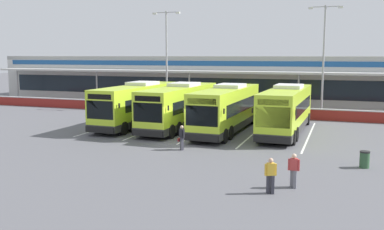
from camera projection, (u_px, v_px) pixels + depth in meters
The scene contains 18 objects.
ground_plane at pixel (179, 143), 29.99m from camera, with size 200.00×200.00×0.00m, color #56565B.
terminal_building at pixel (255, 80), 54.70m from camera, with size 70.00×13.00×6.00m.
red_barrier_wall at pixel (231, 110), 43.45m from camera, with size 60.00×0.40×1.10m.
coach_bus_leftmost at pixel (138, 105), 37.59m from camera, with size 3.13×12.21×3.78m.
coach_bus_left_centre at pixel (180, 107), 36.18m from camera, with size 3.13×12.21×3.78m.
coach_bus_centre at pixel (227, 109), 34.46m from camera, with size 3.13×12.21×3.78m.
coach_bus_right_centre at pixel (286, 110), 33.84m from camera, with size 3.13×12.21×3.78m.
bay_stripe_far_west at pixel (116, 124), 38.37m from camera, with size 0.14×13.00×0.01m, color silver.
bay_stripe_west at pixel (159, 127), 36.98m from camera, with size 0.14×13.00×0.01m, color silver.
bay_stripe_mid_west at pixel (205, 129), 35.60m from camera, with size 0.14×13.00×0.01m, color silver.
bay_stripe_centre at pixel (255, 132), 34.21m from camera, with size 0.14×13.00×0.01m, color silver.
bay_stripe_mid_east at pixel (309, 136), 32.82m from camera, with size 0.14×13.00×0.01m, color silver.
pedestrian_with_handbag at pixel (182, 137), 27.77m from camera, with size 0.60×0.55×1.62m.
pedestrian_in_dark_coat at pixel (271, 174), 18.98m from camera, with size 0.53×0.34×1.62m.
pedestrian_child at pixel (294, 169), 19.83m from camera, with size 0.53×0.30×1.62m.
lamp_post_west at pixel (167, 54), 48.07m from camera, with size 3.24×0.28×11.00m.
lamp_post_centre at pixel (324, 54), 42.48m from camera, with size 3.24×0.28×11.00m.
litter_bin at pixel (365, 159), 23.40m from camera, with size 0.54×0.54×0.93m.
Camera 1 is at (10.67, -27.44, 6.13)m, focal length 40.00 mm.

